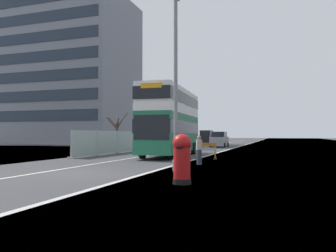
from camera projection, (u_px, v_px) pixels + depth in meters
name	position (u px, v px, depth m)	size (l,w,h in m)	color
ground	(86.00, 175.00, 14.21)	(140.00, 280.00, 0.10)	#38383A
double_decker_bus	(171.00, 121.00, 25.85)	(3.27, 10.31, 5.09)	#1E6B47
lamppost_foreground	(176.00, 87.00, 15.47)	(0.29, 0.70, 8.21)	gray
red_pillar_postbox	(182.00, 156.00, 11.28)	(0.64, 0.64, 1.69)	black
roadworks_barrier	(206.00, 149.00, 22.76)	(1.51, 0.67, 1.10)	orange
construction_site_fence	(146.00, 141.00, 35.86)	(0.44, 27.40, 2.01)	#A8AAAD
car_oncoming_near	(219.00, 140.00, 43.70)	(1.96, 4.33, 2.00)	gray
car_receding_mid	(207.00, 138.00, 52.32)	(1.97, 4.50, 2.28)	black
bare_tree_far_verge_near	(117.00, 130.00, 42.20)	(2.44, 2.17, 4.50)	#4C3D2D
pedestrian_at_kerb	(199.00, 150.00, 18.52)	(0.34, 0.34, 1.61)	#2D3342
backdrop_office_block	(62.00, 74.00, 62.65)	(26.26, 15.46, 25.98)	gray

